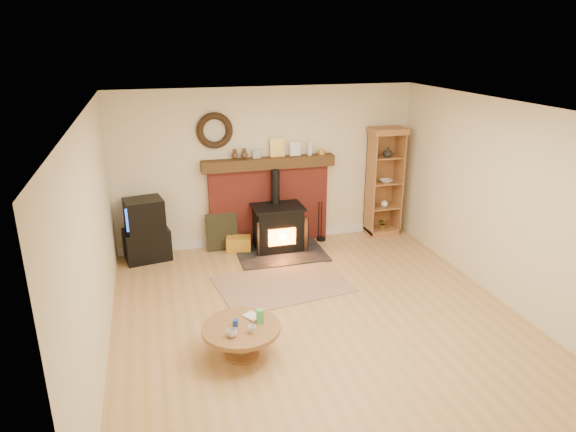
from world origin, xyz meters
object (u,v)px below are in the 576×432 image
object	(u,v)px
tv_unit	(146,231)
coffee_table	(241,332)
curio_cabinet	(384,182)
wood_stove	(278,229)

from	to	relation	value
tv_unit	coffee_table	distance (m)	3.12
tv_unit	coffee_table	xyz separation A→B (m)	(0.96, -2.96, -0.17)
tv_unit	coffee_table	bearing A→B (deg)	-72.11
curio_cabinet	coffee_table	bearing A→B (deg)	-135.38
coffee_table	wood_stove	bearing A→B (deg)	67.97
tv_unit	coffee_table	size ratio (longest dim) A/B	1.15
wood_stove	coffee_table	bearing A→B (deg)	-112.03
wood_stove	tv_unit	world-z (taller)	wood_stove
tv_unit	curio_cabinet	size ratio (longest dim) A/B	0.52
tv_unit	curio_cabinet	distance (m)	4.08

